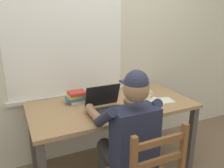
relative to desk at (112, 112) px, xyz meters
The scene contains 10 objects.
back_wall 0.79m from the desk, 90.71° to the left, with size 6.00×0.08×2.60m.
desk is the anchor object (origin of this frame).
seated_person 0.48m from the desk, 99.88° to the right, with size 0.50×0.60×1.23m.
laptop 0.23m from the desk, 131.05° to the right, with size 0.33×0.30×0.23m.
computer_mouse 0.29m from the desk, 49.48° to the right, with size 0.06×0.10×0.03m, color black.
coffee_mug_white 0.40m from the desk, ahead, with size 0.12×0.09×0.10m.
coffee_mug_dark 0.23m from the desk, 69.07° to the left, with size 0.12×0.08×0.09m.
book_stack_main 0.38m from the desk, 148.79° to the left, with size 0.21×0.15×0.11m.
paper_pile_near_laptop 0.51m from the desk, 17.10° to the right, with size 0.24×0.16×0.01m, color silver.
paper_pile_back_corner 0.44m from the desk, 20.88° to the right, with size 0.24×0.18×0.01m, color white.
Camera 1 is at (-0.88, -1.88, 1.61)m, focal length 36.69 mm.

